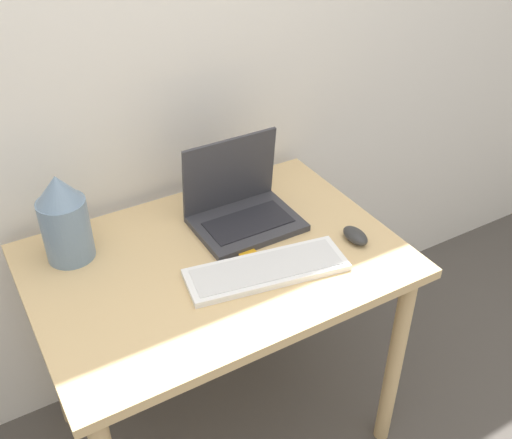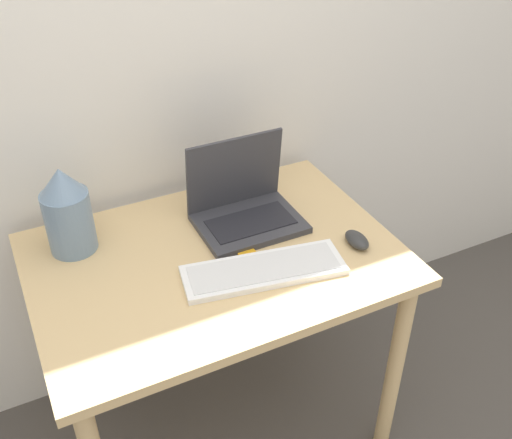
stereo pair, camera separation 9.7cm
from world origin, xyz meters
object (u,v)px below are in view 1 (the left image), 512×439
Objects in this scene: mouse at (355,236)px; mp3_player at (246,252)px; vase at (64,219)px; laptop at (241,205)px; keyboard at (267,270)px.

mouse reaches higher than mp3_player.
mouse is 0.36× the size of vase.
mp3_player is at bearing -29.13° from vase.
keyboard is (-0.06, -0.25, -0.04)m from laptop.
keyboard is 0.30m from mouse.
keyboard is 0.57m from vase.
keyboard is 4.92× the size of mouse.
mouse is 1.40× the size of mp3_player.
keyboard is 1.76× the size of vase.
laptop is at bearing 132.59° from mouse.
mouse is at bearing -1.16° from keyboard.
keyboard is at bearing -37.82° from vase.
laptop is 0.17m from mp3_player.
laptop is at bearing 76.72° from keyboard.
mp3_player is at bearing -113.57° from laptop.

